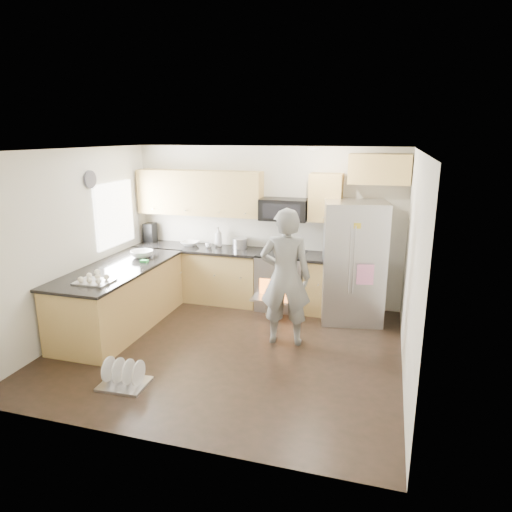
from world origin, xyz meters
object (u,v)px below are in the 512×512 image
(person, at_px, (285,277))
(dish_rack, at_px, (124,378))
(refrigerator, at_px, (353,262))
(stove_range, at_px, (282,268))

(person, xyz_separation_m, dish_rack, (-1.51, -1.61, -0.85))
(refrigerator, bearing_deg, person, -137.17)
(stove_range, height_order, dish_rack, stove_range)
(dish_rack, bearing_deg, refrigerator, 49.17)
(stove_range, xyz_separation_m, dish_rack, (-1.16, -2.89, -0.59))
(stove_range, bearing_deg, dish_rack, -111.93)
(stove_range, distance_m, person, 1.35)
(stove_range, bearing_deg, person, -74.93)
(person, relative_size, dish_rack, 3.47)
(refrigerator, distance_m, person, 1.33)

